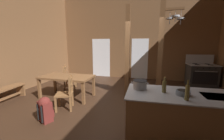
{
  "coord_description": "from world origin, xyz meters",
  "views": [
    {
      "loc": [
        1.0,
        -3.63,
        1.8
      ],
      "look_at": [
        -0.25,
        0.82,
        0.95
      ],
      "focal_mm": 23.06,
      "sensor_mm": 36.0,
      "label": 1
    }
  ],
  "objects_px": {
    "bench_along_left_wall": "(4,93)",
    "bottle_short_on_counter": "(187,92)",
    "ladderback_chair_by_post": "(66,93)",
    "backpack": "(45,109)",
    "kitchen_island": "(186,119)",
    "mixing_bowl_on_counter": "(183,93)",
    "stove_range": "(201,75)",
    "stockpot_on_counter": "(140,85)",
    "ladderback_chair_near_window": "(69,78)",
    "bottle_tall_on_counter": "(164,86)",
    "dining_table": "(67,79)"
  },
  "relations": [
    {
      "from": "ladderback_chair_near_window",
      "to": "bottle_tall_on_counter",
      "type": "relative_size",
      "value": 3.33
    },
    {
      "from": "backpack",
      "to": "bench_along_left_wall",
      "type": "bearing_deg",
      "value": 163.8
    },
    {
      "from": "stove_range",
      "to": "mixing_bowl_on_counter",
      "type": "relative_size",
      "value": 5.63
    },
    {
      "from": "mixing_bowl_on_counter",
      "to": "bench_along_left_wall",
      "type": "bearing_deg",
      "value": 173.41
    },
    {
      "from": "stove_range",
      "to": "mixing_bowl_on_counter",
      "type": "distance_m",
      "value": 4.56
    },
    {
      "from": "dining_table",
      "to": "bottle_tall_on_counter",
      "type": "height_order",
      "value": "bottle_tall_on_counter"
    },
    {
      "from": "stove_range",
      "to": "bottle_short_on_counter",
      "type": "distance_m",
      "value": 4.78
    },
    {
      "from": "mixing_bowl_on_counter",
      "to": "ladderback_chair_by_post",
      "type": "bearing_deg",
      "value": 166.21
    },
    {
      "from": "bench_along_left_wall",
      "to": "stockpot_on_counter",
      "type": "bearing_deg",
      "value": -5.82
    },
    {
      "from": "ladderback_chair_near_window",
      "to": "bench_along_left_wall",
      "type": "bearing_deg",
      "value": -123.47
    },
    {
      "from": "stove_range",
      "to": "bench_along_left_wall",
      "type": "height_order",
      "value": "stove_range"
    },
    {
      "from": "bench_along_left_wall",
      "to": "bottle_short_on_counter",
      "type": "bearing_deg",
      "value": -9.28
    },
    {
      "from": "ladderback_chair_near_window",
      "to": "bottle_tall_on_counter",
      "type": "height_order",
      "value": "bottle_tall_on_counter"
    },
    {
      "from": "stove_range",
      "to": "backpack",
      "type": "height_order",
      "value": "stove_range"
    },
    {
      "from": "kitchen_island",
      "to": "mixing_bowl_on_counter",
      "type": "bearing_deg",
      "value": -149.84
    },
    {
      "from": "kitchen_island",
      "to": "bench_along_left_wall",
      "type": "height_order",
      "value": "kitchen_island"
    },
    {
      "from": "ladderback_chair_by_post",
      "to": "backpack",
      "type": "bearing_deg",
      "value": -98.75
    },
    {
      "from": "kitchen_island",
      "to": "stove_range",
      "type": "xyz_separation_m",
      "value": [
        1.43,
        4.2,
        0.02
      ]
    },
    {
      "from": "kitchen_island",
      "to": "dining_table",
      "type": "distance_m",
      "value": 3.65
    },
    {
      "from": "ladderback_chair_near_window",
      "to": "ladderback_chair_by_post",
      "type": "distance_m",
      "value": 1.92
    },
    {
      "from": "backpack",
      "to": "bottle_short_on_counter",
      "type": "relative_size",
      "value": 1.82
    },
    {
      "from": "ladderback_chair_near_window",
      "to": "mixing_bowl_on_counter",
      "type": "height_order",
      "value": "mixing_bowl_on_counter"
    },
    {
      "from": "stove_range",
      "to": "dining_table",
      "type": "distance_m",
      "value": 5.54
    },
    {
      "from": "kitchen_island",
      "to": "ladderback_chair_near_window",
      "type": "bearing_deg",
      "value": 149.33
    },
    {
      "from": "ladderback_chair_by_post",
      "to": "backpack",
      "type": "height_order",
      "value": "ladderback_chair_by_post"
    },
    {
      "from": "bench_along_left_wall",
      "to": "bottle_tall_on_counter",
      "type": "bearing_deg",
      "value": -6.29
    },
    {
      "from": "dining_table",
      "to": "ladderback_chair_near_window",
      "type": "xyz_separation_m",
      "value": [
        -0.49,
        0.87,
        -0.2
      ]
    },
    {
      "from": "ladderback_chair_by_post",
      "to": "kitchen_island",
      "type": "bearing_deg",
      "value": -12.14
    },
    {
      "from": "stockpot_on_counter",
      "to": "bottle_tall_on_counter",
      "type": "xyz_separation_m",
      "value": [
        0.44,
        -0.08,
        0.03
      ]
    },
    {
      "from": "bottle_tall_on_counter",
      "to": "bottle_short_on_counter",
      "type": "relative_size",
      "value": 0.87
    },
    {
      "from": "dining_table",
      "to": "ladderback_chair_by_post",
      "type": "xyz_separation_m",
      "value": [
        0.47,
        -0.8,
        -0.2
      ]
    },
    {
      "from": "bottle_tall_on_counter",
      "to": "mixing_bowl_on_counter",
      "type": "bearing_deg",
      "value": -10.99
    },
    {
      "from": "backpack",
      "to": "bottle_short_on_counter",
      "type": "bearing_deg",
      "value": -4.26
    },
    {
      "from": "stove_range",
      "to": "mixing_bowl_on_counter",
      "type": "height_order",
      "value": "stove_range"
    },
    {
      "from": "stove_range",
      "to": "stockpot_on_counter",
      "type": "height_order",
      "value": "stove_range"
    },
    {
      "from": "bottle_short_on_counter",
      "to": "ladderback_chair_by_post",
      "type": "bearing_deg",
      "value": 161.76
    },
    {
      "from": "ladderback_chair_by_post",
      "to": "bottle_tall_on_counter",
      "type": "relative_size",
      "value": 3.33
    },
    {
      "from": "kitchen_island",
      "to": "stockpot_on_counter",
      "type": "distance_m",
      "value": 1.02
    },
    {
      "from": "ladderback_chair_near_window",
      "to": "backpack",
      "type": "distance_m",
      "value": 2.52
    },
    {
      "from": "ladderback_chair_near_window",
      "to": "bench_along_left_wall",
      "type": "height_order",
      "value": "ladderback_chair_near_window"
    },
    {
      "from": "backpack",
      "to": "mixing_bowl_on_counter",
      "type": "bearing_deg",
      "value": 0.41
    },
    {
      "from": "bottle_tall_on_counter",
      "to": "bottle_short_on_counter",
      "type": "height_order",
      "value": "bottle_short_on_counter"
    },
    {
      "from": "ladderback_chair_near_window",
      "to": "bench_along_left_wall",
      "type": "xyz_separation_m",
      "value": [
        -1.17,
        -1.78,
        -0.15
      ]
    },
    {
      "from": "mixing_bowl_on_counter",
      "to": "bottle_tall_on_counter",
      "type": "height_order",
      "value": "bottle_tall_on_counter"
    },
    {
      "from": "mixing_bowl_on_counter",
      "to": "bottle_short_on_counter",
      "type": "height_order",
      "value": "bottle_short_on_counter"
    },
    {
      "from": "bottle_tall_on_counter",
      "to": "bottle_short_on_counter",
      "type": "xyz_separation_m",
      "value": [
        0.32,
        -0.3,
        0.02
      ]
    },
    {
      "from": "kitchen_island",
      "to": "stove_range",
      "type": "relative_size",
      "value": 1.67
    },
    {
      "from": "stove_range",
      "to": "bottle_tall_on_counter",
      "type": "relative_size",
      "value": 4.63
    },
    {
      "from": "kitchen_island",
      "to": "bottle_tall_on_counter",
      "type": "relative_size",
      "value": 7.73
    },
    {
      "from": "ladderback_chair_near_window",
      "to": "mixing_bowl_on_counter",
      "type": "relative_size",
      "value": 4.05
    }
  ]
}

